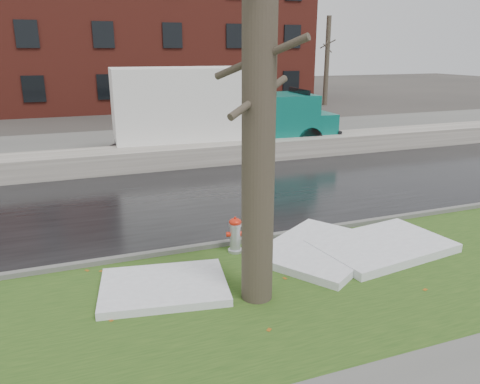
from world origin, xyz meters
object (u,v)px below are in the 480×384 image
object	(u,v)px
box_truck	(212,109)
worker	(133,124)
fire_hydrant	(235,233)
tree	(259,101)

from	to	relation	value
box_truck	worker	bearing A→B (deg)	-164.39
box_truck	worker	distance (m)	3.31
worker	box_truck	bearing A→B (deg)	-151.19
fire_hydrant	tree	size ratio (longest dim) A/B	0.12
fire_hydrant	box_truck	bearing A→B (deg)	87.94
fire_hydrant	box_truck	world-z (taller)	box_truck
tree	worker	xyz separation A→B (m)	(-0.46, 10.59, -1.85)
fire_hydrant	box_truck	distance (m)	9.82
fire_hydrant	worker	world-z (taller)	worker
worker	tree	bearing A→B (deg)	108.83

